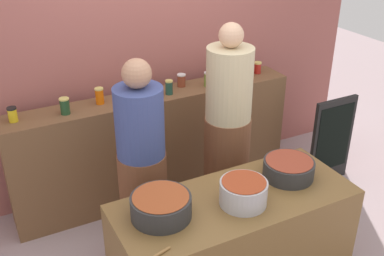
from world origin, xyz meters
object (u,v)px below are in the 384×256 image
Objects in this scene: preserve_jar_6 at (181,80)px; chalkboard_sign at (332,141)px; preserve_jar_3 at (126,95)px; preserve_jar_8 at (218,75)px; preserve_jar_10 at (250,69)px; cooking_pot_center at (243,193)px; preserve_jar_5 at (169,87)px; cook_in_cap at (227,137)px; cooking_pot_left at (161,206)px; preserve_jar_2 at (99,96)px; cooking_pot_right at (289,169)px; cook_with_tongs at (142,171)px; preserve_jar_4 at (144,93)px; preserve_jar_1 at (65,106)px; preserve_jar_11 at (258,68)px; preserve_jar_9 at (239,73)px; preserve_jar_0 at (13,114)px; preserve_jar_7 at (208,79)px.

chalkboard_sign is (1.32, -0.69, -0.64)m from preserve_jar_6.
preserve_jar_3 is 0.14× the size of chalkboard_sign.
preserve_jar_10 is (0.35, -0.02, 0.01)m from preserve_jar_8.
preserve_jar_10 reaches higher than cooking_pot_center.
chalkboard_sign is (1.50, -0.57, -0.65)m from preserve_jar_5.
preserve_jar_5 is 0.07× the size of cook_in_cap.
preserve_jar_3 reaches higher than cooking_pot_left.
preserve_jar_2 is 0.22m from preserve_jar_3.
cooking_pot_right is 1.11m from cook_with_tongs.
cooking_pot_right is (0.76, -1.31, -0.24)m from preserve_jar_3.
preserve_jar_6 is at bearing 79.00° from cooking_pot_center.
cooking_pot_center is at bearing -85.55° from preserve_jar_4.
preserve_jar_5 reaches higher than cooking_pot_left.
preserve_jar_10 is at bearing 1.60° from preserve_jar_4.
preserve_jar_1 reaches higher than preserve_jar_8.
preserve_jar_10 is 0.08× the size of cook_with_tongs.
preserve_jar_11 reaches higher than preserve_jar_4.
preserve_jar_4 is at bearing -166.64° from preserve_jar_6.
cooking_pot_left is (-1.56, -1.35, -0.23)m from preserve_jar_10.
cooking_pot_center is (-0.88, -1.45, -0.22)m from preserve_jar_9.
preserve_jar_3 is 0.39× the size of cooking_pot_center.
preserve_jar_2 reaches higher than chalkboard_sign.
preserve_jar_8 is 0.38× the size of cooking_pot_center.
preserve_jar_8 is at bearing -178.87° from preserve_jar_11.
preserve_jar_11 is at bearing 0.38° from preserve_jar_0.
preserve_jar_8 is 0.31× the size of cooking_pot_left.
cook_in_cap is (0.89, -0.66, -0.30)m from preserve_jar_2.
cooking_pot_left is at bearing 167.23° from cooking_pot_center.
preserve_jar_9 is at bearing 0.56° from preserve_jar_1.
preserve_jar_5 is at bearing 159.23° from chalkboard_sign.
preserve_jar_7 reaches higher than preserve_jar_5.
chalkboard_sign is at bearing 1.86° from cook_with_tongs.
preserve_jar_6 is 1.10m from cook_with_tongs.
preserve_jar_11 is at bearing 2.90° from preserve_jar_3.
preserve_jar_5 is 0.08× the size of cook_with_tongs.
preserve_jar_0 is 0.87× the size of preserve_jar_1.
preserve_jar_6 is at bearing 154.33° from preserve_jar_7.
preserve_jar_8 is (0.55, 0.07, -0.00)m from preserve_jar_5.
cooking_pot_center is 0.35× the size of chalkboard_sign.
preserve_jar_4 is at bearing -179.18° from preserve_jar_9.
cooking_pot_center reaches higher than cooking_pot_left.
preserve_jar_11 is (0.83, -0.03, -0.00)m from preserve_jar_6.
preserve_jar_10 is at bearing -0.41° from preserve_jar_0.
preserve_jar_3 is 0.81m from preserve_jar_7.
preserve_jar_2 reaches higher than preserve_jar_10.
preserve_jar_6 is at bearing 97.43° from cook_in_cap.
cooking_pot_center is at bearing -165.42° from cooking_pot_right.
preserve_jar_2 is 0.39m from preserve_jar_4.
preserve_jar_1 reaches higher than preserve_jar_3.
preserve_jar_2 is 1.04× the size of preserve_jar_7.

